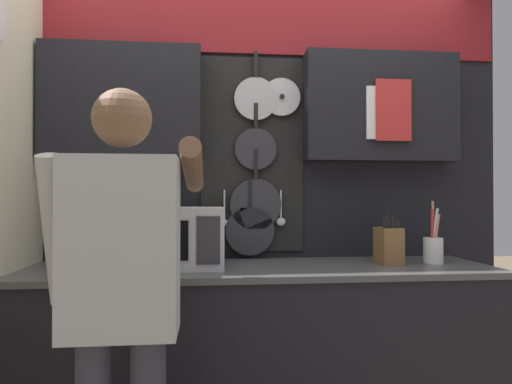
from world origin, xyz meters
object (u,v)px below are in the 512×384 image
object	(u,v)px
utensil_crock	(433,248)
person	(122,284)
microwave	(173,237)
knife_block	(389,245)

from	to	relation	value
utensil_crock	person	bearing A→B (deg)	-154.64
microwave	utensil_crock	bearing A→B (deg)	0.14
microwave	person	size ratio (longest dim) A/B	0.30
knife_block	person	world-z (taller)	person
knife_block	person	distance (m)	1.41
microwave	utensil_crock	world-z (taller)	utensil_crock
utensil_crock	person	distance (m)	1.63
knife_block	utensil_crock	distance (m)	0.25
utensil_crock	person	xyz separation A→B (m)	(-1.47, -0.70, -0.03)
microwave	knife_block	size ratio (longest dim) A/B	1.88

